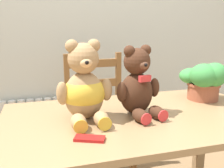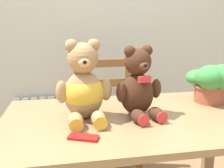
{
  "view_description": "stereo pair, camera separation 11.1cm",
  "coord_description": "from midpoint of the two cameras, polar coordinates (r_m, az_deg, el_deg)",
  "views": [
    {
      "loc": [
        -0.44,
        -0.71,
        1.21
      ],
      "look_at": [
        -0.12,
        0.4,
        0.93
      ],
      "focal_mm": 40.0,
      "sensor_mm": 36.0,
      "label": 1
    },
    {
      "loc": [
        -0.33,
        -0.74,
        1.21
      ],
      "look_at": [
        -0.12,
        0.4,
        0.93
      ],
      "focal_mm": 40.0,
      "sensor_mm": 36.0,
      "label": 2
    }
  ],
  "objects": [
    {
      "name": "wall_back",
      "position": [
        2.29,
        -0.65,
        16.15
      ],
      "size": [
        8.0,
        0.04,
        2.6
      ],
      "primitive_type": "cube",
      "color": "silver",
      "rests_on": "ground_plane"
    },
    {
      "name": "radiator",
      "position": [
        2.39,
        -12.95,
        -10.17
      ],
      "size": [
        0.59,
        0.1,
        0.56
      ],
      "color": "silver",
      "rests_on": "ground_plane"
    },
    {
      "name": "dining_table",
      "position": [
        1.28,
        8.42,
        -12.27
      ],
      "size": [
        1.31,
        0.73,
        0.77
      ],
      "color": "#9E7A51",
      "rests_on": "ground_plane"
    },
    {
      "name": "wooden_chair_behind",
      "position": [
        1.94,
        0.18,
        -8.55
      ],
      "size": [
        0.45,
        0.42,
        0.98
      ],
      "rotation": [
        0.0,
        0.0,
        3.14
      ],
      "color": "brown",
      "rests_on": "ground_plane"
    },
    {
      "name": "teddy_bear_left",
      "position": [
        1.16,
        -3.72,
        -0.93
      ],
      "size": [
        0.26,
        0.27,
        0.37
      ],
      "rotation": [
        0.0,
        0.0,
        3.17
      ],
      "color": "tan",
      "rests_on": "dining_table"
    },
    {
      "name": "teddy_bear_right",
      "position": [
        1.21,
        8.74,
        -0.48
      ],
      "size": [
        0.24,
        0.26,
        0.34
      ],
      "rotation": [
        0.0,
        0.0,
        3.33
      ],
      "color": "#472819",
      "rests_on": "dining_table"
    },
    {
      "name": "potted_plant",
      "position": [
        1.52,
        24.0,
        0.58
      ],
      "size": [
        0.26,
        0.25,
        0.23
      ],
      "color": "#9E5138",
      "rests_on": "dining_table"
    },
    {
      "name": "chocolate_bar",
      "position": [
        1.0,
        -3.32,
        -12.15
      ],
      "size": [
        0.13,
        0.09,
        0.01
      ],
      "primitive_type": "cube",
      "rotation": [
        0.0,
        0.0,
        -0.4
      ],
      "color": "red",
      "rests_on": "dining_table"
    }
  ]
}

